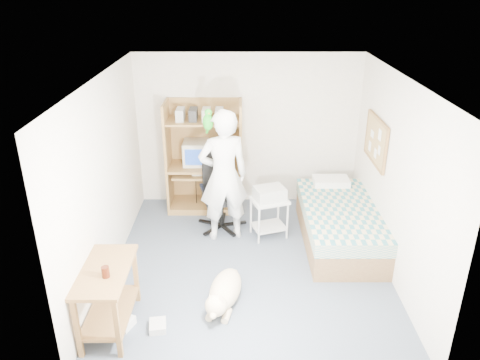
{
  "coord_description": "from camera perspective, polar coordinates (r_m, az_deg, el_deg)",
  "views": [
    {
      "loc": [
        -0.14,
        -5.3,
        3.58
      ],
      "look_at": [
        -0.13,
        0.44,
        1.05
      ],
      "focal_mm": 35.0,
      "sensor_mm": 36.0,
      "label": 1
    }
  ],
  "objects": [
    {
      "name": "printer",
      "position": [
        6.74,
        3.63,
        -1.64
      ],
      "size": [
        0.5,
        0.44,
        0.18
      ],
      "primitive_type": "cube",
      "rotation": [
        0.0,
        0.0,
        0.33
      ],
      "color": "#AFAFAA",
      "rests_on": "printer_cart"
    },
    {
      "name": "floor_box_b",
      "position": [
        5.46,
        -9.99,
        -17.12
      ],
      "size": [
        0.21,
        0.24,
        0.08
      ],
      "primitive_type": "cube",
      "rotation": [
        0.0,
        0.0,
        0.15
      ],
      "color": "beige",
      "rests_on": "floor"
    },
    {
      "name": "drink_glass",
      "position": [
        5.03,
        -16.08,
        -10.72
      ],
      "size": [
        0.08,
        0.08,
        0.12
      ],
      "primitive_type": "cylinder",
      "color": "#3A1409",
      "rests_on": "side_desk"
    },
    {
      "name": "person",
      "position": [
        6.6,
        -2.02,
        0.48
      ],
      "size": [
        0.8,
        0.62,
        1.95
      ],
      "primitive_type": "imported",
      "rotation": [
        0.0,
        0.0,
        3.38
      ],
      "color": "white",
      "rests_on": "floor"
    },
    {
      "name": "computer_hutch",
      "position": [
        7.58,
        -4.32,
        2.35
      ],
      "size": [
        1.2,
        0.63,
        1.8
      ],
      "color": "olive",
      "rests_on": "floor"
    },
    {
      "name": "keyboard",
      "position": [
        7.49,
        -4.13,
        0.83
      ],
      "size": [
        0.46,
        0.18,
        0.03
      ],
      "primitive_type": "cube",
      "rotation": [
        0.0,
        0.0,
        0.04
      ],
      "color": "beige",
      "rests_on": "computer_hutch"
    },
    {
      "name": "corkboard",
      "position": [
        6.83,
        16.23,
        4.62
      ],
      "size": [
        0.04,
        0.94,
        0.66
      ],
      "color": "olive",
      "rests_on": "wall_right"
    },
    {
      "name": "ceiling",
      "position": [
        5.41,
        1.42,
        12.25
      ],
      "size": [
        3.6,
        4.0,
        0.02
      ],
      "primitive_type": "cube",
      "color": "white",
      "rests_on": "wall_back"
    },
    {
      "name": "wall_right",
      "position": [
        6.1,
        18.44,
        0.05
      ],
      "size": [
        0.02,
        4.0,
        2.5
      ],
      "primitive_type": "cube",
      "color": "beige",
      "rests_on": "floor"
    },
    {
      "name": "floor_box_a",
      "position": [
        5.57,
        -14.22,
        -16.43
      ],
      "size": [
        0.31,
        0.28,
        0.1
      ],
      "primitive_type": "cube",
      "rotation": [
        0.0,
        0.0,
        -0.41
      ],
      "color": "white",
      "rests_on": "floor"
    },
    {
      "name": "side_desk",
      "position": [
        5.32,
        -15.85,
        -12.72
      ],
      "size": [
        0.5,
        1.0,
        0.75
      ],
      "color": "brown",
      "rests_on": "floor"
    },
    {
      "name": "wall_back",
      "position": [
        7.66,
        0.97,
        6.06
      ],
      "size": [
        3.6,
        0.02,
        2.5
      ],
      "primitive_type": "cube",
      "color": "beige",
      "rests_on": "floor"
    },
    {
      "name": "parrot",
      "position": [
        6.35,
        -3.92,
        7.23
      ],
      "size": [
        0.14,
        0.25,
        0.39
      ],
      "rotation": [
        0.0,
        0.0,
        0.24
      ],
      "color": "#148313",
      "rests_on": "person"
    },
    {
      "name": "crt_monitor",
      "position": [
        7.55,
        -5.38,
        3.34
      ],
      "size": [
        0.4,
        0.43,
        0.38
      ],
      "rotation": [
        0.0,
        0.0,
        0.01
      ],
      "color": "beige",
      "rests_on": "computer_hutch"
    },
    {
      "name": "printer_cart",
      "position": [
        6.87,
        3.57,
        -3.85
      ],
      "size": [
        0.6,
        0.54,
        0.6
      ],
      "rotation": [
        0.0,
        0.0,
        0.33
      ],
      "color": "silver",
      "rests_on": "floor"
    },
    {
      "name": "office_chair",
      "position": [
        7.12,
        -2.4,
        -2.63
      ],
      "size": [
        0.66,
        0.66,
        1.17
      ],
      "rotation": [
        0.0,
        0.0,
        0.24
      ],
      "color": "black",
      "rests_on": "floor"
    },
    {
      "name": "pencil_cup",
      "position": [
        7.48,
        -1.86,
        2.1
      ],
      "size": [
        0.08,
        0.08,
        0.12
      ],
      "primitive_type": "cylinder",
      "color": "gold",
      "rests_on": "computer_hutch"
    },
    {
      "name": "wall_left",
      "position": [
        6.02,
        -16.08,
        0.04
      ],
      "size": [
        0.02,
        4.0,
        2.5
      ],
      "primitive_type": "cube",
      "color": "beige",
      "rests_on": "floor"
    },
    {
      "name": "floor",
      "position": [
        6.4,
        1.19,
        -10.27
      ],
      "size": [
        4.0,
        4.0,
        0.0
      ],
      "primitive_type": "plane",
      "color": "#495663",
      "rests_on": "ground"
    },
    {
      "name": "dog",
      "position": [
        5.63,
        -1.96,
        -13.44
      ],
      "size": [
        0.5,
        1.07,
        0.41
      ],
      "rotation": [
        0.0,
        0.0,
        -0.23
      ],
      "color": "#D3BC8D",
      "rests_on": "floor"
    },
    {
      "name": "bed",
      "position": [
        6.92,
        11.98,
        -5.21
      ],
      "size": [
        1.02,
        2.02,
        0.66
      ],
      "color": "brown",
      "rests_on": "floor"
    }
  ]
}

